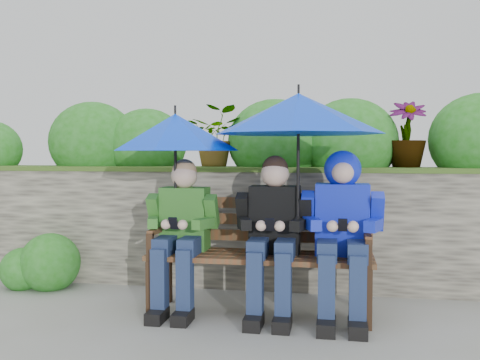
% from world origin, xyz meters
% --- Properties ---
extents(ground, '(60.00, 60.00, 0.00)m').
position_xyz_m(ground, '(0.00, 0.00, 0.00)').
color(ground, gray).
rests_on(ground, ground).
extents(garden_backdrop, '(8.00, 2.85, 1.71)m').
position_xyz_m(garden_backdrop, '(-0.05, 1.61, 0.60)').
color(garden_backdrop, '#4D4941').
rests_on(garden_backdrop, ground).
extents(park_bench, '(1.59, 0.47, 0.84)m').
position_xyz_m(park_bench, '(0.17, -0.00, 0.48)').
color(park_bench, '#332115').
rests_on(park_bench, ground).
extents(boy_left, '(0.51, 0.59, 1.11)m').
position_xyz_m(boy_left, '(-0.40, -0.08, 0.61)').
color(boy_left, '#305C26').
rests_on(boy_left, ground).
extents(boy_middle, '(0.53, 0.62, 1.13)m').
position_xyz_m(boy_middle, '(0.27, -0.08, 0.62)').
color(boy_middle, black).
rests_on(boy_middle, ground).
extents(boy_right, '(0.56, 0.67, 1.17)m').
position_xyz_m(boy_right, '(0.75, -0.07, 0.68)').
color(boy_right, '#1F2DB9').
rests_on(boy_right, ground).
extents(umbrella_left, '(0.94, 0.94, 0.84)m').
position_xyz_m(umbrella_left, '(-0.45, -0.06, 1.30)').
color(umbrella_left, '#0034E5').
rests_on(umbrella_left, ground).
extents(umbrella_right, '(1.17, 1.17, 0.95)m').
position_xyz_m(umbrella_right, '(0.44, -0.10, 1.42)').
color(umbrella_right, '#0034E5').
rests_on(umbrella_right, ground).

